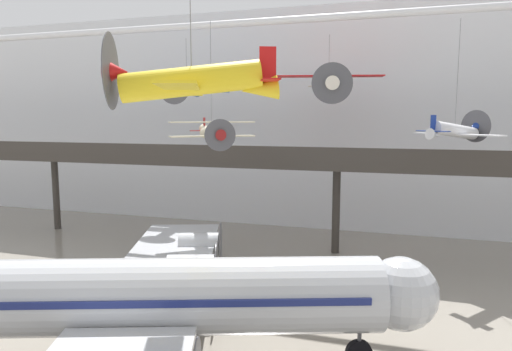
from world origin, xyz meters
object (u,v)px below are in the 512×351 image
at_px(airliner_silver_main, 119,298).
at_px(suspended_plane_yellow_lowwing, 192,82).
at_px(suspended_plane_blue_trainer, 187,89).
at_px(suspended_plane_cream_biplane, 212,131).
at_px(suspended_plane_white_twin, 455,131).
at_px(suspended_plane_red_highwing, 329,83).

xyz_separation_m(airliner_silver_main, suspended_plane_yellow_lowwing, (3.55, 0.89, 10.06)).
distance_m(suspended_plane_blue_trainer, suspended_plane_yellow_lowwing, 24.24).
height_order(suspended_plane_yellow_lowwing, suspended_plane_cream_biplane, suspended_plane_yellow_lowwing).
relative_size(suspended_plane_white_twin, suspended_plane_red_highwing, 0.95).
distance_m(suspended_plane_blue_trainer, suspended_plane_red_highwing, 13.45).
bearing_deg(suspended_plane_red_highwing, suspended_plane_white_twin, 52.96).
relative_size(airliner_silver_main, suspended_plane_blue_trainer, 4.18).
distance_m(suspended_plane_yellow_lowwing, suspended_plane_white_twin, 23.21).
bearing_deg(suspended_plane_yellow_lowwing, suspended_plane_cream_biplane, -92.81).
relative_size(suspended_plane_blue_trainer, suspended_plane_white_twin, 0.90).
xyz_separation_m(suspended_plane_white_twin, suspended_plane_red_highwing, (-10.36, 4.67, 4.15)).
distance_m(suspended_plane_white_twin, suspended_plane_red_highwing, 12.09).
height_order(suspended_plane_blue_trainer, suspended_plane_red_highwing, same).
bearing_deg(airliner_silver_main, suspended_plane_white_twin, 31.49).
distance_m(airliner_silver_main, suspended_plane_blue_trainer, 26.24).
xyz_separation_m(airliner_silver_main, suspended_plane_white_twin, (16.55, 19.95, 7.49)).
height_order(suspended_plane_yellow_lowwing, suspended_plane_white_twin, suspended_plane_yellow_lowwing).
height_order(suspended_plane_cream_biplane, suspended_plane_red_highwing, suspended_plane_red_highwing).
xyz_separation_m(airliner_silver_main, suspended_plane_cream_biplane, (-1.54, 15.35, 7.46)).
height_order(suspended_plane_blue_trainer, suspended_plane_white_twin, suspended_plane_blue_trainer).
height_order(suspended_plane_white_twin, suspended_plane_red_highwing, suspended_plane_red_highwing).
xyz_separation_m(suspended_plane_cream_biplane, suspended_plane_red_highwing, (7.73, 9.27, 4.17)).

